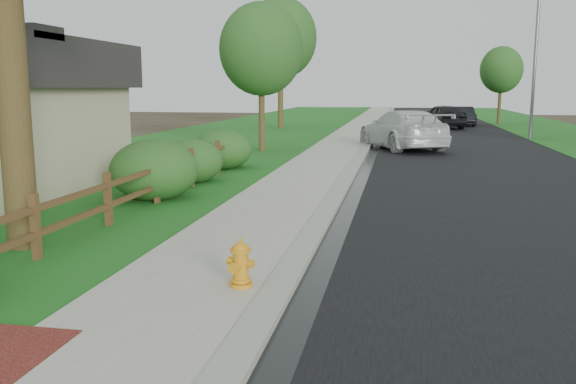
% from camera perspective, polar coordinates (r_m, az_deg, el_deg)
% --- Properties ---
extents(ground, '(120.00, 120.00, 0.00)m').
position_cam_1_polar(ground, '(6.45, -8.19, -15.11)').
color(ground, '#34271C').
extents(road, '(8.00, 90.00, 0.02)m').
position_cam_1_polar(road, '(40.71, 14.31, 5.64)').
color(road, black).
rests_on(road, ground).
extents(curb, '(0.40, 90.00, 0.12)m').
position_cam_1_polar(curb, '(40.65, 8.36, 5.90)').
color(curb, gray).
rests_on(curb, ground).
extents(wet_gutter, '(0.50, 90.00, 0.00)m').
position_cam_1_polar(wet_gutter, '(40.64, 8.86, 5.83)').
color(wet_gutter, black).
rests_on(wet_gutter, road).
extents(sidewalk, '(2.20, 90.00, 0.10)m').
position_cam_1_polar(sidewalk, '(40.72, 6.52, 5.93)').
color(sidewalk, '#A0978B').
rests_on(sidewalk, ground).
extents(grass_strip, '(1.60, 90.00, 0.06)m').
position_cam_1_polar(grass_strip, '(40.90, 3.85, 5.96)').
color(grass_strip, '#1B601C').
rests_on(grass_strip, ground).
extents(lawn_near, '(9.00, 90.00, 0.04)m').
position_cam_1_polar(lawn_near, '(41.82, -3.28, 6.04)').
color(lawn_near, '#1B601C').
rests_on(lawn_near, ground).
extents(verge_far, '(6.00, 90.00, 0.04)m').
position_cam_1_polar(verge_far, '(41.74, 23.83, 5.22)').
color(verge_far, '#1B601C').
rests_on(verge_far, ground).
extents(ranch_fence, '(0.12, 16.92, 1.10)m').
position_cam_1_polar(ranch_fence, '(13.32, -14.18, 0.43)').
color(ranch_fence, '#4D2D19').
rests_on(ranch_fence, ground).
extents(fire_hydrant, '(0.43, 0.35, 0.65)m').
position_cam_1_polar(fire_hydrant, '(8.11, -4.47, -6.78)').
color(fire_hydrant, gold).
rests_on(fire_hydrant, sidewalk).
extents(white_suv, '(4.48, 6.36, 1.71)m').
position_cam_1_polar(white_suv, '(27.59, 10.68, 5.77)').
color(white_suv, silver).
rests_on(white_suv, road).
extents(dark_car_mid, '(3.08, 5.07, 1.61)m').
position_cam_1_polar(dark_car_mid, '(42.69, 14.33, 6.91)').
color(dark_car_mid, black).
rests_on(dark_car_mid, road).
extents(dark_car_far, '(1.58, 4.12, 1.34)m').
position_cam_1_polar(dark_car_far, '(45.92, 16.05, 6.85)').
color(dark_car_far, black).
rests_on(dark_car_far, road).
extents(streetlight, '(2.00, 0.29, 8.64)m').
position_cam_1_polar(streetlight, '(34.97, 21.92, 12.64)').
color(streetlight, slate).
rests_on(streetlight, ground).
extents(boulder, '(1.07, 0.86, 0.66)m').
position_cam_1_polar(boulder, '(16.52, -10.27, 1.32)').
color(boulder, brown).
rests_on(boulder, ground).
extents(shrub_b, '(2.66, 2.66, 1.48)m').
position_cam_1_polar(shrub_b, '(15.04, -12.42, 2.02)').
color(shrub_b, '#254F1C').
rests_on(shrub_b, ground).
extents(shrub_c, '(1.97, 1.97, 1.28)m').
position_cam_1_polar(shrub_c, '(17.55, -8.99, 2.87)').
color(shrub_c, '#254F1C').
rests_on(shrub_c, ground).
extents(shrub_d, '(2.18, 2.18, 1.34)m').
position_cam_1_polar(shrub_d, '(20.41, -6.17, 3.97)').
color(shrub_d, '#254F1C').
rests_on(shrub_d, ground).
extents(tree_near_left, '(3.51, 3.51, 6.22)m').
position_cam_1_polar(tree_near_left, '(26.05, -2.52, 13.19)').
color(tree_near_left, '#3E2E19').
rests_on(tree_near_left, ground).
extents(tree_mid_left, '(4.78, 4.78, 8.55)m').
position_cam_1_polar(tree_mid_left, '(40.99, -0.72, 14.21)').
color(tree_mid_left, '#3E2E19').
rests_on(tree_mid_left, ground).
extents(tree_far_right, '(3.10, 3.10, 5.72)m').
position_cam_1_polar(tree_far_right, '(48.30, 19.34, 10.73)').
color(tree_far_right, '#3E2E19').
rests_on(tree_far_right, ground).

